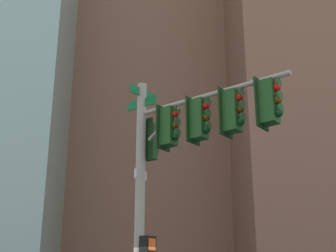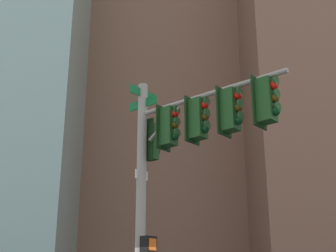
{
  "view_description": "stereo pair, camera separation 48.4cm",
  "coord_description": "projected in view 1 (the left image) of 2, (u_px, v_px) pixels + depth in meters",
  "views": [
    {
      "loc": [
        0.34,
        -12.19,
        1.62
      ],
      "look_at": [
        0.94,
        -0.86,
        5.48
      ],
      "focal_mm": 50.28,
      "sensor_mm": 36.0,
      "label": 1
    },
    {
      "loc": [
        0.82,
        -12.2,
        1.62
      ],
      "look_at": [
        0.94,
        -0.86,
        5.48
      ],
      "focal_mm": 50.28,
      "sensor_mm": 36.0,
      "label": 2
    }
  ],
  "objects": [
    {
      "name": "building_brick_midblock",
      "position": [
        334.0,
        102.0,
        47.31
      ],
      "size": [
        21.93,
        17.97,
        38.32
      ],
      "primitive_type": "cube",
      "color": "#845B47",
      "rests_on": "ground_plane"
    },
    {
      "name": "building_brick_nearside",
      "position": [
        144.0,
        84.0,
        58.03
      ],
      "size": [
        20.86,
        21.85,
        50.43
      ],
      "primitive_type": "cube",
      "color": "#845B47",
      "rests_on": "ground_plane"
    },
    {
      "name": "signal_pole_assembly",
      "position": [
        179.0,
        151.0,
        11.59
      ],
      "size": [
        3.66,
        3.37,
        6.87
      ],
      "rotation": [
        0.0,
        0.0,
        5.57
      ],
      "color": "#9E998C",
      "rests_on": "ground_plane"
    }
  ]
}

